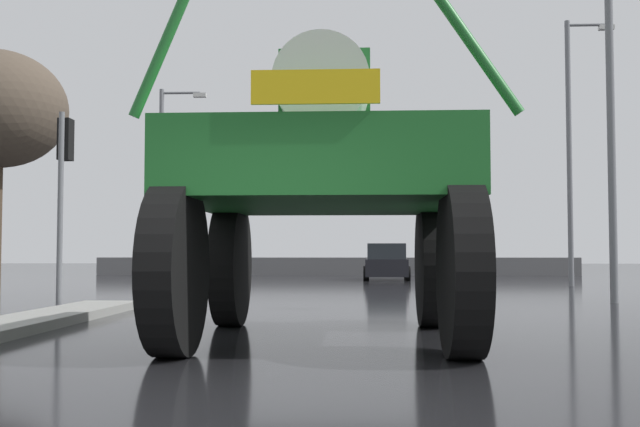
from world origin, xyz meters
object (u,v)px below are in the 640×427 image
object	(u,v)px
streetlight_near_right	(616,96)
streetlight_far_left	(165,174)
traffic_signal_near_right	(467,169)
sedan_ahead	(387,263)
oversize_sprayer	(325,184)
streetlight_far_right	(572,140)
traffic_signal_near_left	(64,166)

from	to	relation	value
streetlight_near_right	streetlight_far_left	xyz separation A→B (m)	(-13.37, 11.93, -0.48)
traffic_signal_near_right	sedan_ahead	bearing A→B (deg)	92.83
oversize_sprayer	streetlight_near_right	bearing A→B (deg)	-39.52
streetlight_near_right	streetlight_far_left	distance (m)	17.92
sedan_ahead	traffic_signal_near_right	bearing A→B (deg)	-175.08
sedan_ahead	streetlight_far_left	distance (m)	9.81
sedan_ahead	streetlight_near_right	xyz separation A→B (m)	(4.62, -14.67, 3.98)
sedan_ahead	streetlight_far_right	size ratio (longest dim) A/B	0.46
sedan_ahead	traffic_signal_near_right	world-z (taller)	traffic_signal_near_right
oversize_sprayer	traffic_signal_near_left	world-z (taller)	oversize_sprayer
sedan_ahead	streetlight_far_right	bearing A→B (deg)	-131.32
traffic_signal_near_right	streetlight_far_right	xyz separation A→B (m)	(5.27, 11.48, 2.24)
sedan_ahead	streetlight_near_right	distance (m)	15.89
traffic_signal_near_left	streetlight_far_left	world-z (taller)	streetlight_far_left
traffic_signal_near_left	streetlight_far_left	xyz separation A→B (m)	(-1.60, 14.53, 1.35)
sedan_ahead	traffic_signal_near_right	xyz separation A→B (m)	(0.85, -17.27, 2.05)
sedan_ahead	traffic_signal_near_right	size ratio (longest dim) A/B	1.10
sedan_ahead	streetlight_near_right	world-z (taller)	streetlight_near_right
oversize_sprayer	streetlight_far_right	xyz separation A→B (m)	(7.85, 16.46, 2.98)
sedan_ahead	streetlight_far_left	bearing A→B (deg)	109.54
traffic_signal_near_left	streetlight_near_right	xyz separation A→B (m)	(11.76, 2.60, 1.83)
oversize_sprayer	traffic_signal_near_right	world-z (taller)	oversize_sprayer
oversize_sprayer	traffic_signal_near_left	distance (m)	7.40
traffic_signal_near_right	streetlight_far_right	bearing A→B (deg)	65.36
oversize_sprayer	sedan_ahead	world-z (taller)	oversize_sprayer
traffic_signal_near_right	streetlight_near_right	world-z (taller)	streetlight_near_right
streetlight_near_right	streetlight_far_right	world-z (taller)	streetlight_far_right
traffic_signal_near_left	streetlight_far_right	xyz separation A→B (m)	(13.26, 11.48, 2.14)
streetlight_far_right	streetlight_near_right	bearing A→B (deg)	-99.58
oversize_sprayer	streetlight_far_left	distance (m)	20.84
traffic_signal_near_right	streetlight_near_right	bearing A→B (deg)	34.60
oversize_sprayer	sedan_ahead	bearing A→B (deg)	-3.99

